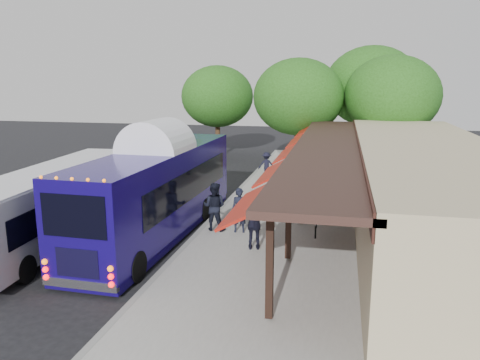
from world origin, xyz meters
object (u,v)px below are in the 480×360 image
Objects in this scene: ped_a at (240,210)px; coach_bus at (158,187)px; ped_c at (255,224)px; ped_d at (266,165)px; city_bus at (54,202)px; ped_b at (214,206)px; sign_board at (316,219)px.

coach_bus is at bearing -179.88° from ped_a.
ped_d is (-1.54, 12.09, -0.12)m from ped_c.
city_bus is at bearing -172.98° from ped_a.
ped_b reaches higher than ped_a.
city_bus reaches higher than ped_d.
coach_bus is at bearing 65.17° from ped_d.
ped_c is at bearing -14.27° from coach_bus.
coach_bus reaches higher than ped_c.
ped_a is at bearing 167.54° from sign_board.
ped_d is at bearing -93.92° from ped_c.
ped_b is 2.59m from ped_c.
sign_board is at bearing 7.88° from city_bus.
ped_d is at bearing 61.01° from city_bus.
ped_c is at bearing -151.81° from sign_board.
ped_c reaches higher than sign_board.
sign_board is (2.01, 1.55, -0.15)m from ped_c.
ped_c is (0.91, -1.70, 0.02)m from ped_a.
ped_c is 1.64× the size of sign_board.
ped_a is (3.07, 0.57, -0.90)m from coach_bus.
city_bus reaches higher than ped_b.
coach_bus reaches higher than ped_a.
ped_c is at bearing -0.74° from city_bus.
sign_board is at bearing -178.13° from ped_b.
ped_d is at bearing -87.60° from ped_b.
coach_bus is at bearing -26.96° from ped_c.
coach_bus is 6.48× the size of ped_a.
ped_a is 1.60× the size of sign_board.
coach_bus is 6.09m from sign_board.
ped_d is (5.93, 12.46, -0.61)m from city_bus.
ped_d is (-0.63, 10.39, -0.10)m from ped_a.
ped_b is 1.24× the size of ped_d.
city_bus is 9.55× the size of sign_board.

